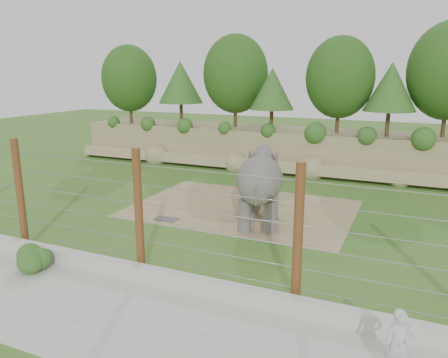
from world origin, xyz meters
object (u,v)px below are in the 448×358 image
at_px(zookeeper, 398,345).
at_px(stone_ball, 253,205).
at_px(elephant, 259,190).
at_px(barrier_fence, 139,212).

bearing_deg(zookeeper, stone_ball, 115.93).
bearing_deg(stone_ball, elephant, -61.09).
distance_m(stone_ball, zookeeper, 11.12).
bearing_deg(elephant, zookeeper, -67.40).
height_order(elephant, zookeeper, elephant).
relative_size(elephant, stone_ball, 4.73).
xyz_separation_m(stone_ball, barrier_fence, (-1.20, -7.01, 1.58)).
height_order(elephant, barrier_fence, barrier_fence).
xyz_separation_m(elephant, stone_ball, (-0.75, 1.36, -1.11)).
bearing_deg(stone_ball, zookeeper, -54.46).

